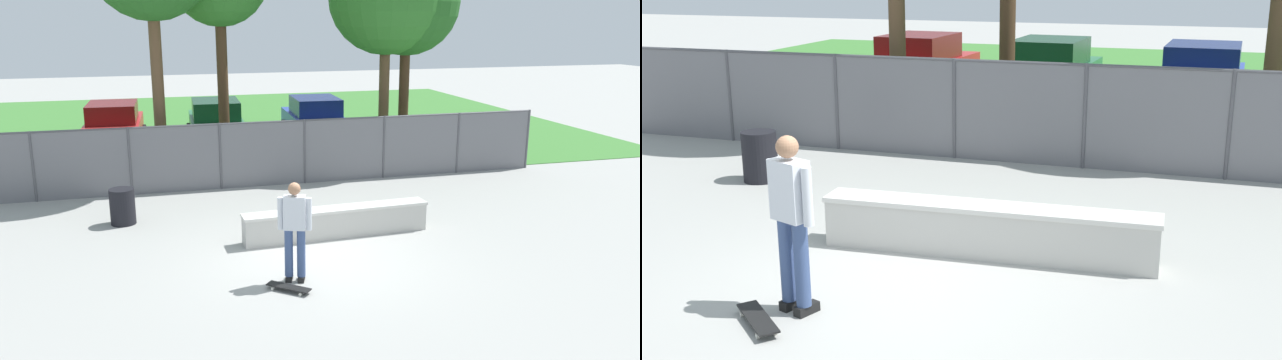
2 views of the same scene
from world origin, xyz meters
TOP-DOWN VIEW (x-y plane):
  - ground_plane at (0.00, 0.00)m, footprint 80.00×80.00m
  - grass_strip at (0.00, 16.10)m, footprint 28.37×20.00m
  - concrete_ledge at (0.76, 1.31)m, footprint 4.08×0.68m
  - skateboarder at (-0.63, -0.78)m, footprint 0.57×0.37m
  - skateboard at (-0.84, -1.17)m, footprint 0.73×0.68m
  - chainlink_fence at (0.00, 5.80)m, footprint 16.44×0.07m
  - tree_far at (4.95, 7.92)m, footprint 3.26×3.26m
  - car_red at (-4.14, 11.90)m, footprint 2.16×4.27m
  - car_green at (-0.64, 11.73)m, footprint 2.16×4.27m
  - car_blue at (2.96, 11.55)m, footprint 2.16×4.27m
  - trash_bin at (-3.67, 3.38)m, footprint 0.56×0.56m

SIDE VIEW (x-z plane):
  - ground_plane at x=0.00m, z-range 0.00..0.00m
  - grass_strip at x=0.00m, z-range 0.00..0.02m
  - skateboard at x=-0.84m, z-range 0.03..0.12m
  - concrete_ledge at x=0.76m, z-range 0.00..0.64m
  - trash_bin at x=-3.67m, z-range 0.00..0.82m
  - car_red at x=-4.14m, z-range 0.01..1.67m
  - car_green at x=-0.64m, z-range 0.01..1.67m
  - car_blue at x=2.96m, z-range 0.01..1.67m
  - chainlink_fence at x=0.00m, z-range 0.08..1.88m
  - skateboarder at x=-0.63m, z-range 0.10..1.92m
  - tree_far at x=4.95m, z-range 1.63..8.23m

